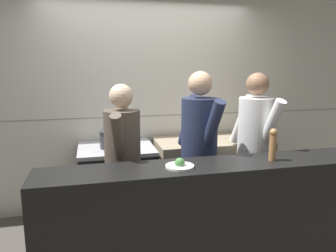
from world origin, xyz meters
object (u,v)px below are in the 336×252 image
(pepper_mill, at_px, (273,144))
(chef_line, at_px, (254,147))
(stock_pot, at_px, (112,139))
(chef_sous, at_px, (199,151))
(oven_range, at_px, (117,184))
(chef_head_cook, at_px, (123,162))
(plated_dish_main, at_px, (180,165))

(pepper_mill, bearing_deg, chef_line, 75.65)
(stock_pot, xyz_separation_m, pepper_mill, (1.24, -1.16, 0.15))
(pepper_mill, distance_m, chef_sous, 0.73)
(oven_range, relative_size, chef_head_cook, 0.54)
(chef_sous, bearing_deg, oven_range, 126.00)
(oven_range, bearing_deg, chef_head_cook, -89.04)
(stock_pot, bearing_deg, chef_head_cook, -85.49)
(plated_dish_main, height_order, chef_line, chef_line)
(pepper_mill, distance_m, chef_head_cook, 1.33)
(stock_pot, bearing_deg, chef_sous, -37.95)
(plated_dish_main, bearing_deg, pepper_mill, 0.07)
(chef_line, bearing_deg, pepper_mill, -118.18)
(stock_pot, bearing_deg, pepper_mill, -42.98)
(chef_sous, bearing_deg, plated_dish_main, -135.67)
(pepper_mill, bearing_deg, chef_sous, 129.95)
(oven_range, distance_m, stock_pot, 0.54)
(pepper_mill, bearing_deg, chef_head_cook, 155.95)
(plated_dish_main, relative_size, pepper_mill, 0.83)
(stock_pot, distance_m, pepper_mill, 1.71)
(oven_range, xyz_separation_m, plated_dish_main, (0.40, -1.19, 0.57))
(stock_pot, relative_size, pepper_mill, 1.05)
(stock_pot, xyz_separation_m, plated_dish_main, (0.44, -1.16, 0.03))
(oven_range, relative_size, plated_dish_main, 3.88)
(oven_range, relative_size, stock_pot, 3.05)
(oven_range, height_order, stock_pot, stock_pot)
(stock_pot, xyz_separation_m, chef_line, (1.39, -0.58, -0.03))
(oven_range, xyz_separation_m, stock_pot, (-0.04, -0.03, 0.54))
(stock_pot, distance_m, plated_dish_main, 1.24)
(stock_pot, distance_m, chef_sous, 1.00)
(oven_range, bearing_deg, plated_dish_main, -71.22)
(chef_line, bearing_deg, oven_range, 141.96)
(oven_range, distance_m, pepper_mill, 1.83)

